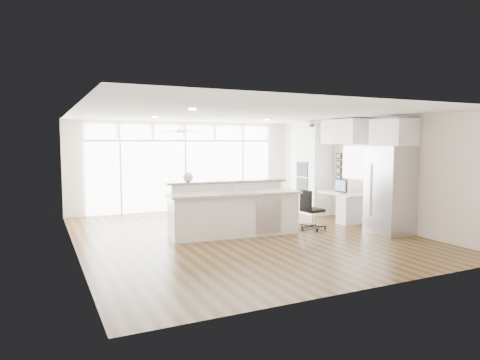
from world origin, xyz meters
name	(u,v)px	position (x,y,z in m)	size (l,w,h in m)	color
floor	(241,235)	(0.00, 0.00, -0.01)	(7.00, 8.00, 0.02)	#3B2612
ceiling	(241,114)	(0.00, 0.00, 2.70)	(7.00, 8.00, 0.02)	white
wall_back	(184,166)	(0.00, 4.00, 1.35)	(7.00, 0.04, 2.70)	white
wall_front	(366,196)	(0.00, -4.00, 1.35)	(7.00, 0.04, 2.70)	white
wall_left	(73,182)	(-3.50, 0.00, 1.35)	(0.04, 8.00, 2.70)	white
wall_right	(363,171)	(3.50, 0.00, 1.35)	(0.04, 8.00, 2.70)	white
glass_wall	(185,176)	(0.00, 3.94, 1.05)	(5.80, 0.06, 2.08)	white
transom_row	(185,132)	(0.00, 3.94, 2.38)	(5.90, 0.06, 0.40)	white
desk_window	(354,162)	(3.46, 0.30, 1.55)	(0.04, 0.85, 0.85)	white
ceiling_fan	(180,128)	(-0.50, 2.80, 2.48)	(1.16, 1.16, 0.32)	white
recessed_lights	(237,116)	(0.00, 0.20, 2.68)	(3.40, 3.00, 0.02)	white
oven_cabinet	(312,171)	(3.17, 1.80, 1.25)	(0.64, 1.20, 2.50)	white
desk_nook	(343,207)	(3.13, 0.30, 0.38)	(0.72, 1.30, 0.76)	white
upper_cabinets	(346,132)	(3.17, 0.30, 2.35)	(0.64, 1.30, 0.64)	white
refrigerator	(390,190)	(3.11, -1.35, 1.00)	(0.76, 0.90, 2.00)	#B5B4B9
fridge_cabinet	(394,133)	(3.17, -1.35, 2.30)	(0.64, 0.90, 0.60)	white
framed_photos	(339,167)	(3.46, 0.92, 1.40)	(0.06, 0.22, 0.80)	black
kitchen_island	(234,209)	(-0.15, 0.03, 0.60)	(3.00, 1.13, 1.19)	white
rug	(304,227)	(1.79, 0.13, 0.01)	(0.83, 0.60, 0.01)	#3D1F13
office_chair	(313,210)	(1.81, -0.20, 0.47)	(0.49, 0.45, 0.95)	black
fishbowl	(188,177)	(-1.07, 0.50, 1.30)	(0.23, 0.23, 0.23)	silver
monitor	(341,185)	(3.05, 0.30, 0.96)	(0.08, 0.47, 0.39)	black
keyboard	(336,193)	(2.88, 0.30, 0.77)	(0.13, 0.34, 0.02)	silver
potted_plant	(312,124)	(3.17, 1.80, 2.61)	(0.24, 0.27, 0.21)	#315625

